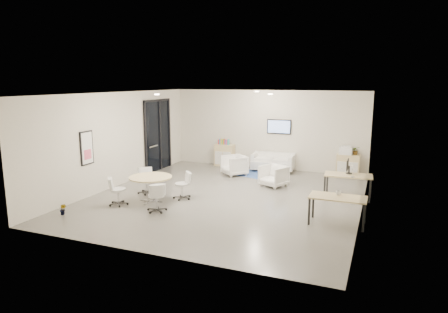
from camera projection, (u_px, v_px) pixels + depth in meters
room_shell at (227, 146)px, 12.18m from camera, size 9.60×10.60×4.80m
glass_door at (158, 133)px, 15.94m from camera, size 0.09×1.90×2.85m
artwork at (87, 148)px, 12.19m from camera, size 0.05×0.54×1.04m
wall_tv at (279, 127)px, 16.03m from camera, size 0.98×0.06×0.58m
ceiling_spots at (230, 93)px, 12.72m from camera, size 3.14×4.14×0.03m
sideboard_left at (224, 155)px, 16.93m from camera, size 0.82×0.42×0.92m
sideboard_right at (348, 165)px, 15.10m from camera, size 0.84×0.41×0.84m
books at (224, 142)px, 16.84m from camera, size 0.47×0.14×0.22m
printer at (346, 150)px, 15.03m from camera, size 0.50×0.43×0.33m
loveseat at (273, 163)px, 15.99m from camera, size 1.71×0.94×0.62m
blue_rug at (258, 175)px, 15.33m from camera, size 1.97×1.59×0.01m
armchair_left at (234, 164)px, 15.28m from camera, size 1.11×1.11×0.84m
armchair_right at (274, 175)px, 13.66m from camera, size 1.01×0.98×0.80m
desk_rear at (348, 177)px, 12.25m from camera, size 1.46×0.80×0.74m
desk_front at (338, 199)px, 9.97m from camera, size 1.40×0.70×0.73m
monitor at (348, 166)px, 12.35m from camera, size 0.20×0.50×0.44m
round_table at (151, 179)px, 11.85m from camera, size 1.27×1.27×0.77m
meeting_chairs at (151, 188)px, 11.91m from camera, size 2.26×2.26×0.82m
plant_cabinet at (356, 151)px, 14.93m from camera, size 0.34×0.37×0.25m
plant_floor at (63, 212)px, 10.80m from camera, size 0.26×0.35×0.14m
cup at (339, 192)px, 10.09m from camera, size 0.15×0.13×0.13m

